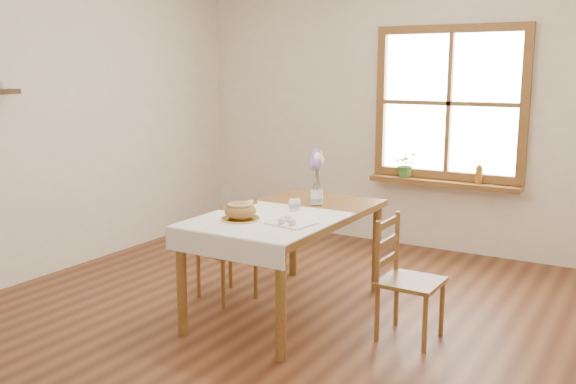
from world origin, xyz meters
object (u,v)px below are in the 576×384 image
at_px(dining_table, 288,224).
at_px(chair_right, 411,280).
at_px(chair_left, 226,249).
at_px(bread_plate, 240,219).
at_px(flower_vase, 317,198).

relative_size(dining_table, chair_right, 1.96).
relative_size(dining_table, chair_left, 2.01).
xyz_separation_m(bread_plate, flower_vase, (0.19, 0.74, 0.04)).
bearing_deg(flower_vase, bread_plate, -104.41).
bearing_deg(bread_plate, dining_table, 71.66).
bearing_deg(bread_plate, chair_left, 136.31).
bearing_deg(chair_right, bread_plate, 110.51).
relative_size(chair_left, bread_plate, 3.13).
xyz_separation_m(chair_right, flower_vase, (-0.90, 0.36, 0.39)).
bearing_deg(dining_table, chair_right, -1.38).
distance_m(dining_table, bread_plate, 0.44).
bearing_deg(chair_right, dining_table, 89.72).
bearing_deg(bread_plate, flower_vase, 75.59).
height_order(dining_table, chair_right, chair_right).
height_order(chair_left, bread_plate, chair_left).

